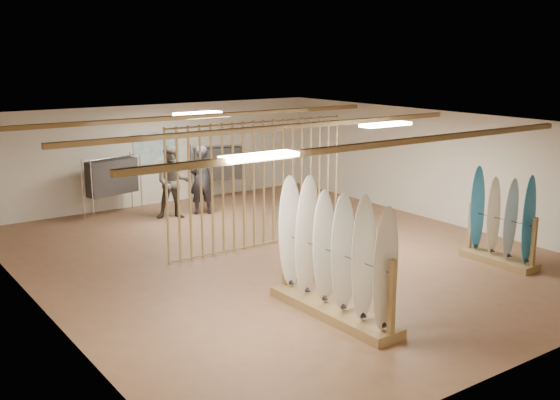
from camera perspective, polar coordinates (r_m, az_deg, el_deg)
floor at (r=13.98m, az=0.00°, el=-4.80°), size 12.00×12.00×0.00m
ceiling at (r=13.40m, az=0.00°, el=6.69°), size 12.00×12.00×0.00m
wall_back at (r=18.76m, az=-10.70°, el=3.91°), size 12.00×0.00×12.00m
wall_front at (r=9.55m, az=21.44°, el=-5.35°), size 12.00×0.00×12.00m
wall_left at (r=11.55m, az=-20.69°, el=-2.22°), size 0.00×12.00×12.00m
wall_right at (r=16.96m, az=13.93°, el=2.83°), size 0.00×12.00×12.00m
ceiling_slats at (r=13.41m, az=0.00°, el=6.35°), size 9.50×6.12×0.10m
light_panels at (r=13.40m, az=0.00°, el=6.43°), size 1.20×0.35×0.06m
bamboo_partition at (r=14.26m, az=-1.86°, el=1.36°), size 4.45×0.05×2.78m
poster at (r=18.71m, az=-10.70°, el=4.51°), size 1.40×0.03×0.90m
rack_left at (r=10.66m, az=4.68°, el=-6.32°), size 0.65×2.71×2.17m
rack_right at (r=14.00m, az=18.67°, el=-2.78°), size 0.53×1.61×1.86m
clothing_rack_a at (r=17.58m, az=-14.42°, el=1.95°), size 1.46×0.69×1.60m
clothing_rack_b at (r=19.02m, az=-5.41°, el=3.17°), size 1.46×0.78×1.63m
shopper_a at (r=17.38m, az=-6.87°, el=2.14°), size 0.88×0.72×2.08m
shopper_b at (r=16.99m, az=-9.30°, el=1.94°), size 1.28×1.16×2.15m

